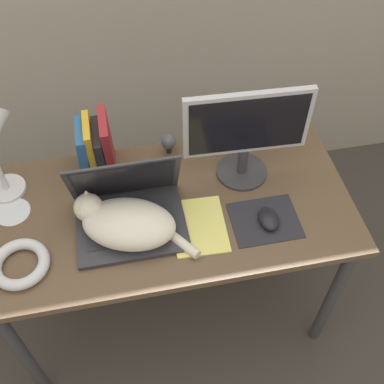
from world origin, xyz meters
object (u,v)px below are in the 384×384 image
Objects in this scene: book_row at (96,148)px; notepad at (199,226)px; external_monitor at (246,132)px; webcam at (169,142)px; cable_coil at (20,264)px; cd_disc at (13,212)px; computer_mouse at (269,219)px; cat at (125,222)px; laptop at (129,211)px.

notepad is at bearing -47.37° from book_row.
external_monitor is 5.24× the size of webcam.
cable_coil is at bearing -175.76° from notepad.
external_monitor is 3.52× the size of cd_disc.
notepad is (-0.20, -0.21, -0.20)m from external_monitor.
cd_disc is (-0.04, 0.22, -0.02)m from cable_coil.
book_row reaches higher than notepad.
notepad is at bearing 173.37° from computer_mouse.
cd_disc is (-0.81, -0.02, -0.20)m from external_monitor.
external_monitor is at bearing -13.66° from book_row.
notepad is (0.24, -0.02, -0.06)m from cat.
webcam is (0.20, 0.34, -0.01)m from cat.
laptop is 1.95× the size of cable_coil.
laptop is 0.85× the size of external_monitor.
cable_coil is (-0.77, -0.25, -0.18)m from external_monitor.
laptop reaches higher than cat.
cd_disc is (-0.61, 0.18, -0.00)m from notepad.
computer_mouse is 0.64m from book_row.
cat is 0.41m from cd_disc.
computer_mouse is at bearing -5.57° from cat.
book_row is 0.46m from notepad.
webcam is at bearing 58.43° from laptop.
laptop is at bearing -16.03° from cd_disc.
cd_disc is at bearing 156.28° from cat.
laptop reaches higher than book_row.
cat reaches higher than computer_mouse.
computer_mouse is (0.46, -0.05, -0.04)m from cat.
book_row is (-0.50, 0.12, -0.10)m from external_monitor.
cd_disc is at bearing 99.08° from cable_coil.
cable_coil is at bearing -162.19° from external_monitor.
computer_mouse is (0.03, -0.23, -0.18)m from external_monitor.
computer_mouse is 0.80m from cable_coil.
cat is 3.95× the size of computer_mouse.
external_monitor is 0.30m from computer_mouse.
cd_disc is at bearing -162.55° from webcam.
notepad is (-0.23, 0.03, -0.02)m from computer_mouse.
book_row is at bearing -172.72° from webcam.
external_monitor is 0.83m from cable_coil.
external_monitor reaches higher than cable_coil.
notepad is at bearing -16.68° from cd_disc.
notepad is (0.22, -0.07, -0.05)m from laptop.
webcam reaches higher than notepad.
cat reaches higher than notepad.
computer_mouse is at bearing -55.11° from webcam.
laptop is at bearing 167.79° from computer_mouse.
notepad is (0.57, 0.04, -0.01)m from cable_coil.
external_monitor is at bearing 23.20° from cat.
cat is at bearing -156.80° from external_monitor.
cable_coil is 0.77× the size of notepad.
computer_mouse is at bearing -6.63° from notepad.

